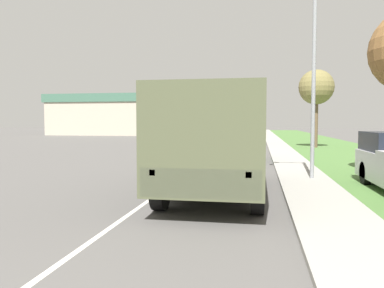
% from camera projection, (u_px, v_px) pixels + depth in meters
% --- Properties ---
extents(ground_plane, '(180.00, 180.00, 0.00)m').
position_uv_depth(ground_plane, '(232.00, 142.00, 39.69)').
color(ground_plane, '#565451').
extents(lane_centre_stripe, '(0.12, 120.00, 0.00)m').
position_uv_depth(lane_centre_stripe, '(232.00, 142.00, 39.69)').
color(lane_centre_stripe, silver).
rests_on(lane_centre_stripe, ground).
extents(sidewalk_right, '(1.80, 120.00, 0.12)m').
position_uv_depth(sidewalk_right, '(275.00, 142.00, 38.89)').
color(sidewalk_right, '#9E9B93').
rests_on(sidewalk_right, ground).
extents(grass_strip_right, '(7.00, 120.00, 0.02)m').
position_uv_depth(grass_strip_right, '(319.00, 143.00, 38.11)').
color(grass_strip_right, '#4C7538').
rests_on(grass_strip_right, ground).
extents(military_truck, '(2.59, 7.10, 2.95)m').
position_uv_depth(military_truck, '(218.00, 138.00, 10.76)').
color(military_truck, '#474C38').
rests_on(military_truck, ground).
extents(car_nearest_ahead, '(1.81, 4.29, 1.49)m').
position_uv_depth(car_nearest_ahead, '(242.00, 148.00, 20.45)').
color(car_nearest_ahead, '#336B3D').
rests_on(car_nearest_ahead, ground).
extents(car_second_ahead, '(1.94, 4.07, 1.71)m').
position_uv_depth(car_second_ahead, '(244.00, 136.00, 35.79)').
color(car_second_ahead, tan).
rests_on(car_second_ahead, ground).
extents(car_third_ahead, '(1.78, 4.59, 1.42)m').
position_uv_depth(car_third_ahead, '(248.00, 133.00, 50.54)').
color(car_third_ahead, '#B7BABF').
rests_on(car_third_ahead, ground).
extents(car_fourth_ahead, '(1.91, 4.36, 1.71)m').
position_uv_depth(car_fourth_ahead, '(252.00, 130.00, 59.92)').
color(car_fourth_ahead, maroon).
rests_on(car_fourth_ahead, ground).
extents(car_farthest_ahead, '(1.78, 4.69, 1.57)m').
position_uv_depth(car_farthest_ahead, '(236.00, 130.00, 70.31)').
color(car_farthest_ahead, navy).
rests_on(car_farthest_ahead, ground).
extents(lamp_post, '(1.69, 0.24, 6.89)m').
position_uv_depth(lamp_post, '(308.00, 61.00, 13.05)').
color(lamp_post, gray).
rests_on(lamp_post, sidewalk_right).
extents(tree_far_right, '(2.83, 2.83, 6.34)m').
position_uv_depth(tree_far_right, '(316.00, 88.00, 30.42)').
color(tree_far_right, brown).
rests_on(tree_far_right, grass_strip_right).
extents(building_distant, '(18.28, 9.93, 6.53)m').
position_uv_depth(building_distant, '(109.00, 115.00, 62.34)').
color(building_distant, '#B2A893').
rests_on(building_distant, ground).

